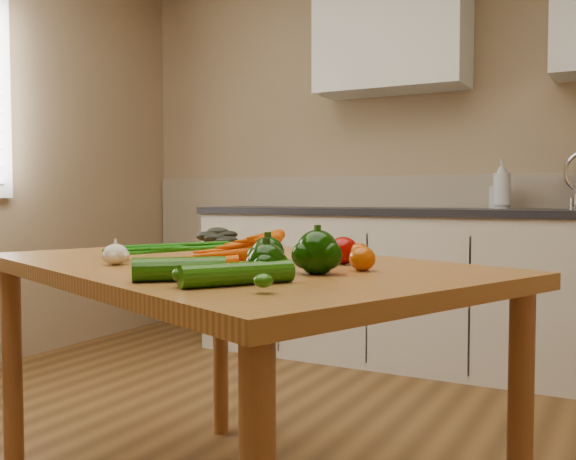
% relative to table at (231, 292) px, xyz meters
% --- Properties ---
extents(room, '(4.04, 5.04, 2.64)m').
position_rel_table_xyz_m(room, '(-0.21, 0.06, 0.55)').
color(room, brown).
rests_on(room, ground).
extents(counter_run, '(2.84, 0.64, 1.14)m').
position_rel_table_xyz_m(counter_run, '(0.01, 2.08, -0.24)').
color(counter_run, beige).
rests_on(counter_run, ground).
extents(upper_cabinets, '(2.15, 0.35, 0.70)m').
position_rel_table_xyz_m(upper_cabinets, '(0.31, 2.21, 1.25)').
color(upper_cabinets, silver).
rests_on(upper_cabinets, room).
extents(table, '(1.71, 1.42, 0.78)m').
position_rel_table_xyz_m(table, '(0.00, 0.00, 0.00)').
color(table, '#B07233').
rests_on(table, ground).
extents(soap_bottle_a, '(0.12, 0.12, 0.27)m').
position_rel_table_xyz_m(soap_bottle_a, '(0.35, 2.16, 0.34)').
color(soap_bottle_a, silver).
rests_on(soap_bottle_a, counter_run).
extents(soap_bottle_b, '(0.12, 0.12, 0.19)m').
position_rel_table_xyz_m(soap_bottle_b, '(0.32, 2.25, 0.30)').
color(soap_bottle_b, silver).
rests_on(soap_bottle_b, counter_run).
extents(carrot_bunch, '(0.33, 0.29, 0.07)m').
position_rel_table_xyz_m(carrot_bunch, '(-0.02, -0.02, 0.12)').
color(carrot_bunch, '#EE5E05').
rests_on(carrot_bunch, table).
extents(leafy_greens, '(0.21, 0.19, 0.10)m').
position_rel_table_xyz_m(leafy_greens, '(-0.33, 0.43, 0.14)').
color(leafy_greens, black).
rests_on(leafy_greens, table).
extents(garlic_bulb, '(0.07, 0.07, 0.06)m').
position_rel_table_xyz_m(garlic_bulb, '(-0.23, -0.22, 0.12)').
color(garlic_bulb, white).
rests_on(garlic_bulb, table).
extents(pepper_a, '(0.08, 0.08, 0.08)m').
position_rel_table_xyz_m(pepper_a, '(0.21, -0.15, 0.13)').
color(pepper_a, black).
rests_on(pepper_a, table).
extents(pepper_b, '(0.10, 0.10, 0.10)m').
position_rel_table_xyz_m(pepper_b, '(0.34, -0.14, 0.14)').
color(pepper_b, black).
rests_on(pepper_b, table).
extents(pepper_c, '(0.08, 0.08, 0.08)m').
position_rel_table_xyz_m(pepper_c, '(0.30, -0.31, 0.13)').
color(pepper_c, black).
rests_on(pepper_c, table).
extents(tomato_a, '(0.08, 0.08, 0.08)m').
position_rel_table_xyz_m(tomato_a, '(0.31, 0.09, 0.12)').
color(tomato_a, '#8F0602').
rests_on(tomato_a, table).
extents(tomato_b, '(0.06, 0.06, 0.06)m').
position_rel_table_xyz_m(tomato_b, '(0.35, 0.09, 0.12)').
color(tomato_b, '#B94804').
rests_on(tomato_b, table).
extents(tomato_c, '(0.07, 0.07, 0.06)m').
position_rel_table_xyz_m(tomato_c, '(0.41, -0.03, 0.12)').
color(tomato_c, '#B94804').
rests_on(tomato_c, table).
extents(zucchini_a, '(0.18, 0.23, 0.05)m').
position_rel_table_xyz_m(zucchini_a, '(0.28, -0.40, 0.11)').
color(zucchini_a, '#184C08').
rests_on(zucchini_a, table).
extents(zucchini_b, '(0.19, 0.17, 0.05)m').
position_rel_table_xyz_m(zucchini_b, '(0.13, -0.40, 0.11)').
color(zucchini_b, '#184C08').
rests_on(zucchini_b, table).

